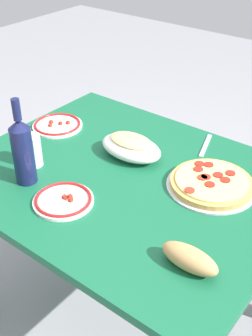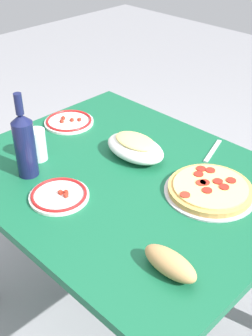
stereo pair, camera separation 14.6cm
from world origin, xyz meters
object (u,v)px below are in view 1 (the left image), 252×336
object	(u,v)px
pepperoni_pizza	(211,183)
side_plate_near	(57,125)
baked_pasta_dish	(131,146)
dining_table	(126,207)
side_plate_far	(63,200)
bread_loaf	(190,259)
water_glass	(32,150)
wine_bottle	(23,150)

from	to	relation	value
pepperoni_pizza	side_plate_near	distance (m)	0.69
pepperoni_pizza	baked_pasta_dish	world-z (taller)	baked_pasta_dish
baked_pasta_dish	dining_table	bearing A→B (deg)	-60.39
side_plate_far	bread_loaf	bearing A→B (deg)	0.87
pepperoni_pizza	side_plate_far	size ratio (longest dim) A/B	1.55
side_plate_near	bread_loaf	bearing A→B (deg)	-21.99
pepperoni_pizza	bread_loaf	size ratio (longest dim) A/B	1.82
side_plate_far	water_glass	bearing A→B (deg)	159.04
pepperoni_pizza	side_plate_near	bearing A→B (deg)	-178.43
pepperoni_pizza	baked_pasta_dish	distance (m)	0.32
dining_table	wine_bottle	bearing A→B (deg)	-136.65
dining_table	baked_pasta_dish	xyz separation A→B (m)	(-0.06, 0.11, 0.18)
dining_table	water_glass	size ratio (longest dim) A/B	9.46
dining_table	baked_pasta_dish	bearing A→B (deg)	119.61
wine_bottle	side_plate_near	xyz separation A→B (m)	(-0.19, 0.33, -0.11)
water_glass	side_plate_near	size ratio (longest dim) A/B	0.58
pepperoni_pizza	bread_loaf	distance (m)	0.37
pepperoni_pizza	baked_pasta_dish	size ratio (longest dim) A/B	1.23
dining_table	side_plate_far	size ratio (longest dim) A/B	5.82
side_plate_near	side_plate_far	bearing A→B (deg)	-42.39
wine_bottle	water_glass	distance (m)	0.12
dining_table	pepperoni_pizza	size ratio (longest dim) A/B	3.76
baked_pasta_dish	bread_loaf	distance (m)	0.56
wine_bottle	side_plate_near	world-z (taller)	wine_bottle
side_plate_near	bread_loaf	xyz separation A→B (m)	(0.82, -0.33, 0.02)
baked_pasta_dish	water_glass	world-z (taller)	water_glass
dining_table	water_glass	xyz separation A→B (m)	(-0.30, -0.15, 0.20)
pepperoni_pizza	dining_table	bearing A→B (deg)	-155.27
side_plate_near	side_plate_far	size ratio (longest dim) A/B	1.06
side_plate_near	side_plate_far	xyz separation A→B (m)	(0.37, -0.34, 0.00)
side_plate_far	pepperoni_pizza	bearing A→B (deg)	47.80
baked_pasta_dish	wine_bottle	bearing A→B (deg)	-118.10
baked_pasta_dish	bread_loaf	bearing A→B (deg)	-37.06
wine_bottle	side_plate_far	world-z (taller)	wine_bottle
wine_bottle	water_glass	size ratio (longest dim) A/B	2.54
pepperoni_pizza	bread_loaf	world-z (taller)	bread_loaf
wine_bottle	side_plate_far	xyz separation A→B (m)	(0.18, -0.01, -0.11)
wine_bottle	bread_loaf	xyz separation A→B (m)	(0.63, -0.00, -0.09)
dining_table	wine_bottle	world-z (taller)	wine_bottle
side_plate_near	dining_table	bearing A→B (deg)	-13.14
baked_pasta_dish	water_glass	bearing A→B (deg)	-132.55
dining_table	side_plate_far	world-z (taller)	side_plate_far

